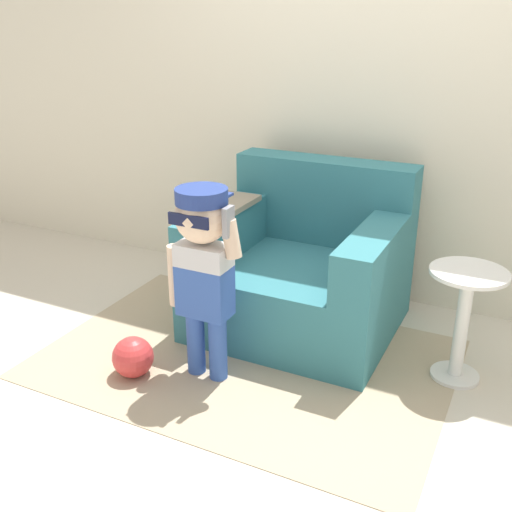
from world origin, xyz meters
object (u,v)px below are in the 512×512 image
armchair (302,270)px  toy_ball (133,357)px  side_table (463,315)px  person_child (203,256)px

armchair → toy_ball: armchair is taller
armchair → side_table: size_ratio=1.89×
armchair → side_table: bearing=-12.2°
person_child → side_table: size_ratio=1.67×
armchair → side_table: armchair is taller
person_child → armchair: bearing=73.8°
armchair → person_child: size_ratio=1.13×
person_child → side_table: 1.21m
side_table → toy_ball: size_ratio=2.80×
person_child → toy_ball: 0.62m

